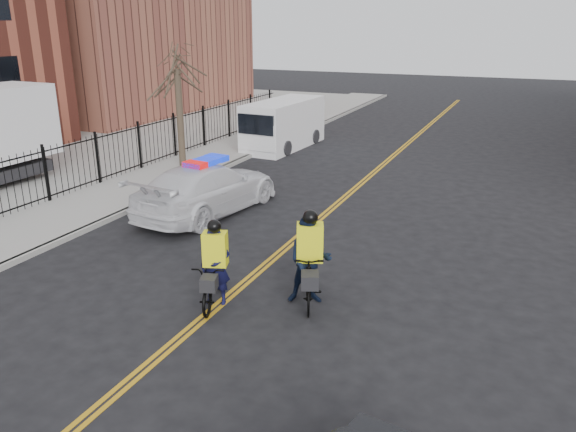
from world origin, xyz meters
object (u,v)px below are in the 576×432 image
at_px(cargo_van, 282,125).
at_px(cyclist_near, 216,275).
at_px(police_cruiser, 207,188).
at_px(cyclist_far, 310,267).

height_order(cargo_van, cyclist_near, cargo_van).
bearing_deg(cyclist_near, police_cruiser, 104.56).
bearing_deg(cyclist_far, cyclist_near, -177.32).
xyz_separation_m(police_cruiser, cyclist_far, (5.35, -4.48, 0.02)).
bearing_deg(cargo_van, cyclist_near, -67.49).
height_order(police_cruiser, cyclist_far, cyclist_far).
bearing_deg(cargo_van, cyclist_far, -60.33).
bearing_deg(police_cruiser, cargo_van, -72.50).
bearing_deg(cyclist_near, cyclist_far, 6.12).
relative_size(police_cruiser, cyclist_near, 2.80).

